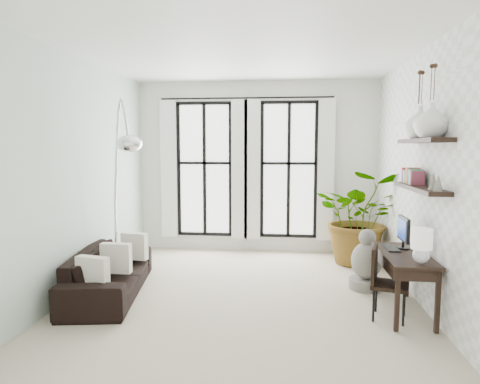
# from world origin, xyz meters

# --- Properties ---
(floor) EXTENTS (5.00, 5.00, 0.00)m
(floor) POSITION_xyz_m (0.00, 0.00, 0.00)
(floor) COLOR #BFB097
(floor) RESTS_ON ground
(ceiling) EXTENTS (5.00, 5.00, 0.00)m
(ceiling) POSITION_xyz_m (0.00, 0.00, 3.20)
(ceiling) COLOR white
(ceiling) RESTS_ON wall_back
(wall_left) EXTENTS (0.00, 5.00, 5.00)m
(wall_left) POSITION_xyz_m (-2.25, 0.00, 1.60)
(wall_left) COLOR silver
(wall_left) RESTS_ON floor
(wall_right) EXTENTS (0.00, 5.00, 5.00)m
(wall_right) POSITION_xyz_m (2.25, 0.00, 1.60)
(wall_right) COLOR white
(wall_right) RESTS_ON floor
(wall_back) EXTENTS (4.50, 0.00, 4.50)m
(wall_back) POSITION_xyz_m (0.00, 2.50, 1.60)
(wall_back) COLOR white
(wall_back) RESTS_ON floor
(windows) EXTENTS (3.26, 0.13, 2.65)m
(windows) POSITION_xyz_m (-0.20, 2.43, 1.56)
(windows) COLOR white
(windows) RESTS_ON wall_back
(wall_shelves) EXTENTS (0.25, 1.30, 0.60)m
(wall_shelves) POSITION_xyz_m (2.11, -0.42, 1.73)
(wall_shelves) COLOR black
(wall_shelves) RESTS_ON wall_right
(sofa) EXTENTS (1.11, 2.16, 0.60)m
(sofa) POSITION_xyz_m (-1.80, -0.21, 0.30)
(sofa) COLOR black
(sofa) RESTS_ON floor
(throw_pillows) EXTENTS (0.40, 1.52, 0.40)m
(throw_pillows) POSITION_xyz_m (-1.70, -0.21, 0.50)
(throw_pillows) COLOR beige
(throw_pillows) RESTS_ON sofa
(plant) EXTENTS (1.57, 1.40, 1.60)m
(plant) POSITION_xyz_m (1.81, 1.72, 0.80)
(plant) COLOR #2D7228
(plant) RESTS_ON floor
(desk) EXTENTS (0.52, 1.23, 1.12)m
(desk) POSITION_xyz_m (1.95, -0.51, 0.69)
(desk) COLOR black
(desk) RESTS_ON floor
(desk_chair) EXTENTS (0.49, 0.49, 0.84)m
(desk_chair) POSITION_xyz_m (1.68, -0.64, 0.48)
(desk_chair) COLOR black
(desk_chair) RESTS_ON floor
(arc_lamp) EXTENTS (0.77, 0.82, 2.62)m
(arc_lamp) POSITION_xyz_m (-1.69, 0.06, 1.94)
(arc_lamp) COLOR silver
(arc_lamp) RESTS_ON floor
(buddha) EXTENTS (0.47, 0.47, 0.85)m
(buddha) POSITION_xyz_m (1.68, 0.39, 0.36)
(buddha) COLOR gray
(buddha) RESTS_ON floor
(vase_a) EXTENTS (0.37, 0.37, 0.38)m
(vase_a) POSITION_xyz_m (2.11, -0.71, 2.27)
(vase_a) COLOR white
(vase_a) RESTS_ON shelf_upper
(vase_b) EXTENTS (0.37, 0.37, 0.38)m
(vase_b) POSITION_xyz_m (2.11, -0.31, 2.27)
(vase_b) COLOR white
(vase_b) RESTS_ON shelf_upper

